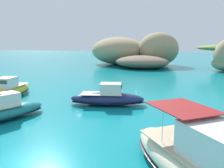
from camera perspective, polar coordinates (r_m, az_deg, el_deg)
name	(u,v)px	position (r m, az deg, el deg)	size (l,w,h in m)	color
ground_plane	(16,166)	(14.01, -23.24, -18.79)	(400.00, 400.00, 0.00)	#0F7F89
islet_large	(132,52)	(73.04, 5.18, 8.24)	(34.95, 30.27, 10.29)	#9E8966
motorboat_teal	(2,111)	(21.89, -26.39, -6.30)	(4.85, 8.37, 2.52)	#19727A
motorboat_yellow	(9,91)	(30.78, -24.83, -1.56)	(4.70, 9.22, 2.61)	yellow
motorboat_navy	(108,98)	(24.53, -1.15, -3.52)	(8.61, 4.84, 2.43)	navy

